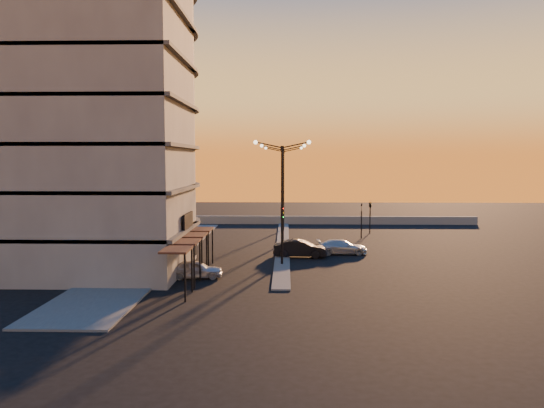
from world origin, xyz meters
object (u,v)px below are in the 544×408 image
Objects in this scene: car_wagon at (342,247)px; streetlamp_mid at (283,186)px; traffic_light_main at (282,223)px; car_hatchback at (195,269)px; car_sedan at (300,249)px.

streetlamp_mid is at bearing 43.86° from car_wagon.
car_wagon is at bearing 21.97° from traffic_light_main.
car_hatchback is (-5.85, -7.46, -2.26)m from traffic_light_main.
streetlamp_mid is at bearing 17.83° from car_sedan.
streetlamp_mid reaches higher than car_wagon.
streetlamp_mid reaches higher than car_hatchback.
traffic_light_main is at bearing 110.92° from car_wagon.
car_wagon is (5.07, -5.08, -4.97)m from streetlamp_mid.
car_sedan is at bearing -77.20° from streetlamp_mid.
car_wagon is at bearing -54.98° from car_hatchback.
car_sedan is (7.35, 7.99, 0.10)m from car_hatchback.
car_wagon is (5.07, 2.04, -2.26)m from traffic_light_main.
car_sedan is (1.50, -6.60, -4.87)m from streetlamp_mid.
car_hatchback is 0.83× the size of car_sedan.
car_sedan is (1.50, 0.52, -2.16)m from traffic_light_main.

